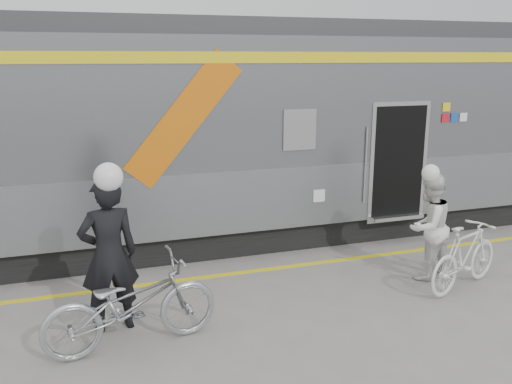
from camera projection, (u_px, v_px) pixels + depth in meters
name	position (u px, v px, depth m)	size (l,w,h in m)	color
ground	(330.00, 328.00, 7.12)	(90.00, 90.00, 0.00)	slate
train	(261.00, 130.00, 10.62)	(24.00, 3.17, 4.10)	black
safety_strip	(274.00, 268.00, 9.10)	(24.00, 0.12, 0.01)	yellow
man	(109.00, 255.00, 6.86)	(0.74, 0.49, 2.04)	black
bicycle_left	(131.00, 304.00, 6.53)	(0.74, 2.13, 1.12)	#A2A5A9
woman	(428.00, 227.00, 8.55)	(0.83, 0.65, 1.71)	white
bicycle_right	(465.00, 256.00, 8.22)	(0.49, 1.72, 1.03)	silver
helmet_man	(102.00, 163.00, 6.57)	(0.35, 0.35, 0.35)	white
helmet_woman	(433.00, 165.00, 8.31)	(0.27, 0.27, 0.27)	white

